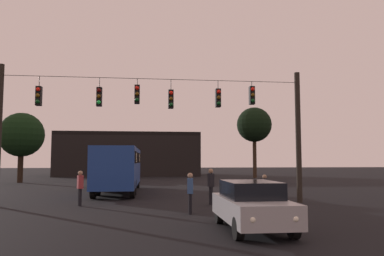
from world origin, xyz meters
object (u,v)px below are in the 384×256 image
car_far_left (116,174)px  pedestrian_crossing_left (211,184)px  city_bus (119,165)px  car_near_right (252,205)px  tree_behind_building (22,135)px  tree_left_silhouette (254,125)px  pedestrian_crossing_center (80,186)px  pedestrian_near_bus (190,191)px  pedestrian_crossing_right (265,189)px

car_far_left → pedestrian_crossing_left: pedestrian_crossing_left is taller
city_bus → car_near_right: (5.13, -14.77, -1.07)m
car_near_right → tree_behind_building: tree_behind_building is taller
city_bus → tree_left_silhouette: (15.22, 19.41, 4.71)m
car_far_left → car_near_right: bearing=-77.1°
pedestrian_crossing_center → tree_left_silhouette: tree_left_silhouette is taller
city_bus → car_near_right: bearing=-70.9°
car_near_right → pedestrian_crossing_center: size_ratio=2.58×
city_bus → car_far_left: bearing=95.2°
pedestrian_crossing_left → tree_left_silhouette: bearing=69.5°
pedestrian_crossing_left → tree_behind_building: tree_behind_building is taller
pedestrian_near_bus → pedestrian_crossing_left: bearing=65.9°
pedestrian_crossing_center → pedestrian_crossing_right: bearing=-8.9°
city_bus → pedestrian_crossing_left: bearing=-57.5°
tree_left_silhouette → tree_behind_building: tree_left_silhouette is taller
city_bus → tree_left_silhouette: bearing=51.9°
car_near_right → pedestrian_near_bus: size_ratio=2.60×
car_near_right → tree_left_silhouette: tree_left_silhouette is taller
city_bus → pedestrian_crossing_center: bearing=-99.9°
pedestrian_crossing_center → tree_left_silhouette: 32.20m
car_far_left → tree_left_silhouette: bearing=22.9°
car_far_left → tree_left_silhouette: (16.36, 6.91, 5.78)m
car_near_right → pedestrian_crossing_left: size_ratio=2.45×
pedestrian_crossing_left → tree_left_silhouette: size_ratio=0.20×
car_far_left → tree_behind_building: (-9.30, 0.16, 3.88)m
car_far_left → pedestrian_near_bus: size_ratio=2.63×
tree_behind_building → city_bus: bearing=-50.5°
car_near_right → car_far_left: bearing=102.9°
pedestrian_crossing_left → pedestrian_crossing_right: pedestrian_crossing_left is taller
city_bus → tree_left_silhouette: size_ratio=1.26×
car_near_right → car_far_left: size_ratio=0.99×
car_far_left → tree_left_silhouette: 18.67m
car_far_left → pedestrian_near_bus: 23.96m
city_bus → car_far_left: size_ratio=2.51×
tree_behind_building → pedestrian_crossing_center: bearing=-65.8°
city_bus → car_far_left: city_bus is taller
pedestrian_crossing_left → tree_behind_building: size_ratio=0.26×
car_near_right → pedestrian_crossing_right: (2.27, 5.78, 0.05)m
pedestrian_crossing_right → pedestrian_near_bus: (-3.78, -1.99, 0.10)m
pedestrian_crossing_right → city_bus: bearing=129.5°
pedestrian_crossing_left → pedestrian_crossing_right: bearing=-25.4°
pedestrian_crossing_center → pedestrian_near_bus: size_ratio=1.01×
pedestrian_crossing_left → city_bus: bearing=122.5°
city_bus → pedestrian_near_bus: 11.60m
car_near_right → pedestrian_crossing_left: (-0.12, 6.91, 0.21)m
car_near_right → car_far_left: 27.98m
car_far_left → city_bus: bearing=-84.8°
tree_behind_building → pedestrian_crossing_left: bearing=-53.0°
pedestrian_crossing_right → pedestrian_near_bus: bearing=-152.3°
tree_left_silhouette → pedestrian_crossing_center: bearing=-121.5°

